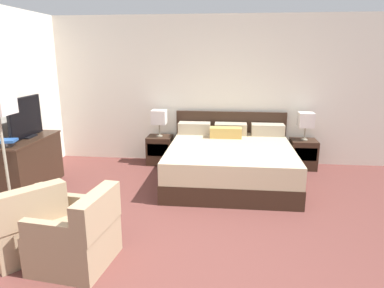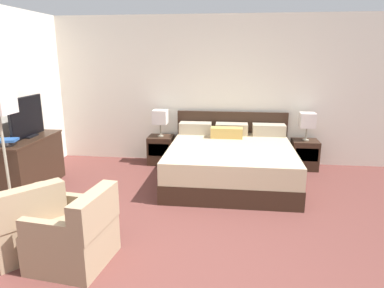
{
  "view_description": "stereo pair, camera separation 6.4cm",
  "coord_description": "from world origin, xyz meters",
  "views": [
    {
      "loc": [
        0.46,
        -2.73,
        2.0
      ],
      "look_at": [
        -0.05,
        1.98,
        0.75
      ],
      "focal_mm": 32.0,
      "sensor_mm": 36.0,
      "label": 1
    },
    {
      "loc": [
        0.52,
        -2.72,
        2.0
      ],
      "look_at": [
        -0.05,
        1.98,
        0.75
      ],
      "focal_mm": 32.0,
      "sensor_mm": 36.0,
      "label": 2
    }
  ],
  "objects": [
    {
      "name": "ground_plane",
      "position": [
        0.0,
        0.0,
        0.0
      ],
      "size": [
        10.81,
        10.81,
        0.0
      ],
      "primitive_type": "plane",
      "color": "brown"
    },
    {
      "name": "bed",
      "position": [
        0.51,
        2.58,
        0.32
      ],
      "size": [
        2.02,
        2.08,
        0.97
      ],
      "color": "#332116",
      "rests_on": "ground"
    },
    {
      "name": "table_lamp_right",
      "position": [
        1.82,
        3.34,
        0.88
      ],
      "size": [
        0.26,
        0.26,
        0.49
      ],
      "color": "gray",
      "rests_on": "nightstand_right"
    },
    {
      "name": "armchair_companion",
      "position": [
        -0.96,
        0.11,
        0.28
      ],
      "size": [
        0.77,
        0.76,
        0.76
      ],
      "color": "#9E8466",
      "rests_on": "ground"
    },
    {
      "name": "nightstand_left",
      "position": [
        -0.8,
        3.34,
        0.26
      ],
      "size": [
        0.45,
        0.41,
        0.52
      ],
      "color": "#332116",
      "rests_on": "ground"
    },
    {
      "name": "book_red_cover",
      "position": [
        -2.54,
        1.45,
        0.8
      ],
      "size": [
        0.23,
        0.18,
        0.03
      ],
      "primitive_type": "cube",
      "rotation": [
        0.0,
        0.0,
        0.14
      ],
      "color": "#383333",
      "rests_on": "dresser"
    },
    {
      "name": "armchair_by_window",
      "position": [
        -1.59,
        0.26,
        0.28
      ],
      "size": [
        0.97,
        0.96,
        0.76
      ],
      "color": "#9E8466",
      "rests_on": "ground"
    },
    {
      "name": "book_blue_cover",
      "position": [
        -2.53,
        1.45,
        0.83
      ],
      "size": [
        0.21,
        0.21,
        0.03
      ],
      "primitive_type": "cube",
      "rotation": [
        0.0,
        0.0,
        -0.13
      ],
      "color": "#383333",
      "rests_on": "book_red_cover"
    },
    {
      "name": "wall_back",
      "position": [
        0.0,
        3.63,
        1.34
      ],
      "size": [
        6.81,
        0.06,
        2.68
      ],
      "primitive_type": "cube",
      "color": "silver",
      "rests_on": "ground"
    },
    {
      "name": "nightstand_right",
      "position": [
        1.82,
        3.34,
        0.26
      ],
      "size": [
        0.45,
        0.41,
        0.52
      ],
      "color": "#332116",
      "rests_on": "ground"
    },
    {
      "name": "table_lamp_left",
      "position": [
        -0.8,
        3.34,
        0.88
      ],
      "size": [
        0.26,
        0.26,
        0.49
      ],
      "color": "gray",
      "rests_on": "nightstand_left"
    },
    {
      "name": "tv",
      "position": [
        -2.53,
        1.97,
        1.08
      ],
      "size": [
        0.18,
        0.81,
        0.61
      ],
      "color": "black",
      "rests_on": "dresser"
    },
    {
      "name": "book_small_top",
      "position": [
        -2.51,
        1.45,
        0.87
      ],
      "size": [
        0.29,
        0.24,
        0.03
      ],
      "primitive_type": "cube",
      "rotation": [
        0.0,
        0.0,
        0.2
      ],
      "color": "#234C8E",
      "rests_on": "book_blue_cover"
    },
    {
      "name": "dresser",
      "position": [
        -2.53,
        1.89,
        0.41
      ],
      "size": [
        0.51,
        1.23,
        0.79
      ],
      "color": "#332116",
      "rests_on": "ground"
    }
  ]
}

